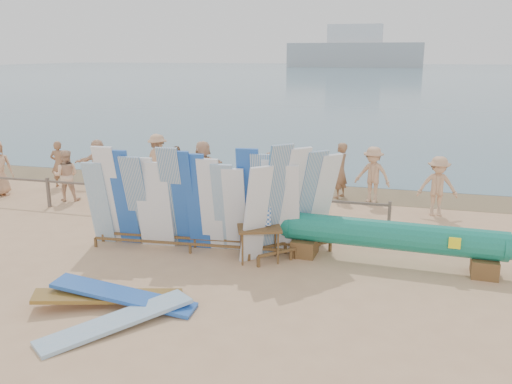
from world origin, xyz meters
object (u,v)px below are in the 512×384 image
(outrigger_canoe, at_px, (391,237))
(beachgoer_11, at_px, (98,163))
(beachgoer_3, at_px, (158,160))
(side_surfboard_rack, at_px, (291,205))
(beachgoer_5, at_px, (203,168))
(main_surfboard_rack, at_px, (191,204))
(beach_chair_left, at_px, (181,198))
(flat_board_d, at_px, (125,306))
(beachgoer_2, at_px, (66,175))
(beachgoer_8, at_px, (270,182))
(flat_board_c, at_px, (110,304))
(beachgoer_extra_0, at_px, (438,186))
(beach_chair_right, at_px, (216,202))
(beachgoer_7, at_px, (340,171))
(flat_board_b, at_px, (117,327))
(vendor_table, at_px, (259,243))
(beachgoer_4, at_px, (178,174))
(beachgoer_9, at_px, (373,175))
(beachgoer_1, at_px, (59,164))

(outrigger_canoe, height_order, beachgoer_11, beachgoer_11)
(outrigger_canoe, bearing_deg, beachgoer_3, 149.46)
(side_surfboard_rack, xyz_separation_m, beachgoer_5, (-3.92, 4.74, -0.31))
(main_surfboard_rack, bearing_deg, beach_chair_left, 112.14)
(outrigger_canoe, xyz_separation_m, flat_board_d, (-4.65, -3.36, -0.64))
(beachgoer_2, relative_size, beachgoer_8, 0.92)
(flat_board_c, xyz_separation_m, beachgoer_2, (-5.09, 6.21, 0.81))
(flat_board_c, distance_m, beachgoer_extra_0, 9.76)
(main_surfboard_rack, relative_size, beach_chair_right, 5.68)
(beach_chair_left, distance_m, beachgoer_7, 5.11)
(main_surfboard_rack, bearing_deg, flat_board_b, -92.62)
(beachgoer_5, distance_m, beachgoer_extra_0, 7.29)
(outrigger_canoe, relative_size, beachgoer_extra_0, 4.12)
(side_surfboard_rack, height_order, vendor_table, side_surfboard_rack)
(main_surfboard_rack, relative_size, beachgoer_5, 2.85)
(beachgoer_2, distance_m, beachgoer_4, 3.52)
(beachgoer_9, xyz_separation_m, beachgoer_11, (-9.38, -0.31, -0.05))
(side_surfboard_rack, height_order, outrigger_canoe, side_surfboard_rack)
(main_surfboard_rack, xyz_separation_m, beach_chair_right, (-0.60, 3.36, -0.87))
(flat_board_c, xyz_separation_m, beachgoer_8, (1.38, 6.76, 0.88))
(flat_board_d, bearing_deg, beachgoer_2, 37.91)
(main_surfboard_rack, xyz_separation_m, vendor_table, (1.69, -0.21, -0.72))
(beachgoer_5, xyz_separation_m, beachgoer_2, (-3.89, -1.83, -0.09))
(beach_chair_right, distance_m, beachgoer_7, 4.16)
(vendor_table, height_order, flat_board_c, vendor_table)
(flat_board_b, height_order, beachgoer_4, beachgoer_4)
(beach_chair_left, relative_size, beachgoer_7, 0.49)
(beach_chair_right, height_order, beachgoer_4, beachgoer_4)
(beachgoer_1, relative_size, beachgoer_9, 0.92)
(vendor_table, xyz_separation_m, beachgoer_1, (-8.52, 4.90, 0.38))
(beach_chair_left, distance_m, beachgoer_3, 2.92)
(beach_chair_right, xyz_separation_m, beachgoer_2, (-4.91, -0.19, 0.54))
(vendor_table, bearing_deg, beachgoer_2, 134.55)
(beachgoer_7, bearing_deg, flat_board_d, 5.47)
(vendor_table, bearing_deg, beachgoer_11, 123.15)
(vendor_table, bearing_deg, beachgoer_extra_0, 29.92)
(beachgoer_3, distance_m, beachgoer_11, 2.11)
(flat_board_c, distance_m, beach_chair_right, 6.41)
(beachgoer_1, bearing_deg, main_surfboard_rack, 130.38)
(beachgoer_11, bearing_deg, beach_chair_right, 114.21)
(beachgoer_11, height_order, beachgoer_extra_0, beachgoer_extra_0)
(main_surfboard_rack, bearing_deg, beachgoer_2, 145.15)
(side_surfboard_rack, height_order, beach_chair_right, side_surfboard_rack)
(beachgoer_7, xyz_separation_m, beachgoer_4, (-4.85, -1.69, -0.02))
(vendor_table, xyz_separation_m, flat_board_c, (-2.11, -2.83, -0.42))
(beachgoer_7, bearing_deg, flat_board_c, 3.74)
(outrigger_canoe, distance_m, beachgoer_7, 5.74)
(beachgoer_5, bearing_deg, beachgoer_4, 9.98)
(vendor_table, bearing_deg, flat_board_c, -147.02)
(beachgoer_9, bearing_deg, side_surfboard_rack, -88.59)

